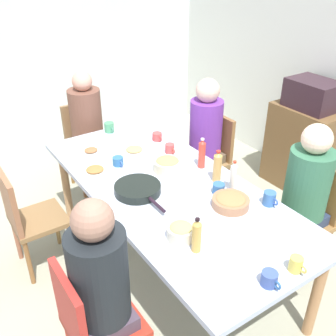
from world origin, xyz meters
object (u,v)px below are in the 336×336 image
at_px(chair_4, 91,323).
at_px(cup_6, 270,279).
at_px(serving_pan, 138,189).
at_px(bottle_3, 197,236).
at_px(dining_table, 168,193).
at_px(bottle_1, 202,154).
at_px(cup_2, 157,137).
at_px(chair_3, 27,216).
at_px(bottle_0, 217,167).
at_px(cup_0, 296,264).
at_px(person_1, 306,189).
at_px(cup_4, 219,189).
at_px(chair_1, 307,213).
at_px(plate_1, 134,150).
at_px(plate_0, 95,171).
at_px(bottle_2, 233,177).
at_px(cup_7, 109,127).
at_px(chair_0, 86,141).
at_px(plate_2, 91,151).
at_px(person_4, 102,282).
at_px(side_cabinet, 303,148).
at_px(bowl_2, 181,232).
at_px(microwave, 313,94).
at_px(chair_2, 211,154).
at_px(bowl_0, 231,201).
at_px(bowl_1, 167,164).
at_px(person_2, 205,132).
at_px(person_0, 87,122).
at_px(cup_3, 269,199).
at_px(cup_1, 170,149).

relative_size(chair_4, cup_6, 7.32).
distance_m(serving_pan, bottle_3, 0.72).
bearing_deg(dining_table, bottle_1, 102.25).
height_order(cup_2, cup_6, cup_6).
bearing_deg(chair_3, bottle_0, 59.45).
height_order(chair_3, cup_0, chair_3).
height_order(person_1, cup_4, person_1).
height_order(chair_1, cup_4, chair_1).
height_order(plate_1, bottle_0, bottle_0).
height_order(dining_table, chair_4, chair_4).
distance_m(plate_0, bottle_2, 1.07).
bearing_deg(serving_pan, cup_7, 164.14).
bearing_deg(person_1, chair_0, -159.17).
bearing_deg(cup_6, chair_0, 177.84).
xyz_separation_m(cup_0, cup_6, (-0.01, -0.19, -0.00)).
distance_m(chair_0, plate_2, 0.85).
bearing_deg(person_4, side_cabinet, 107.15).
bearing_deg(person_1, bowl_2, -93.01).
height_order(chair_3, bowl_2, chair_3).
bearing_deg(person_1, cup_0, -54.76).
bearing_deg(bottle_0, plate_0, -131.58).
relative_size(chair_3, cup_4, 7.39).
bearing_deg(bowl_2, microwave, 109.88).
height_order(chair_2, bowl_0, chair_2).
height_order(plate_0, bowl_1, bowl_1).
distance_m(dining_table, chair_1, 1.10).
xyz_separation_m(person_2, bottle_2, (0.90, -0.47, 0.12)).
height_order(bowl_1, cup_4, bowl_1).
bearing_deg(chair_4, cup_2, 135.60).
bearing_deg(chair_2, chair_0, -136.93).
height_order(person_0, cup_3, person_0).
distance_m(person_4, cup_2, 1.73).
distance_m(plate_0, cup_7, 0.75).
distance_m(chair_0, cup_6, 2.67).
xyz_separation_m(plate_1, cup_7, (-0.49, 0.01, 0.03)).
xyz_separation_m(bowl_1, cup_7, (-0.91, -0.05, -0.01)).
xyz_separation_m(plate_1, plate_2, (-0.19, -0.31, -0.00)).
relative_size(bowl_0, cup_2, 2.07).
bearing_deg(bottle_0, dining_table, -113.25).
bearing_deg(plate_1, bottle_2, 17.25).
distance_m(dining_table, person_1, 1.01).
relative_size(chair_3, bottle_0, 3.55).
height_order(plate_1, cup_0, cup_0).
xyz_separation_m(dining_table, serving_pan, (-0.04, -0.23, 0.10)).
distance_m(chair_4, cup_6, 1.00).
distance_m(person_1, serving_pan, 1.22).
bearing_deg(person_1, plate_1, -147.65).
distance_m(serving_pan, cup_1, 0.66).
distance_m(plate_2, bowl_0, 1.33).
bearing_deg(bottle_0, bowl_2, -57.45).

